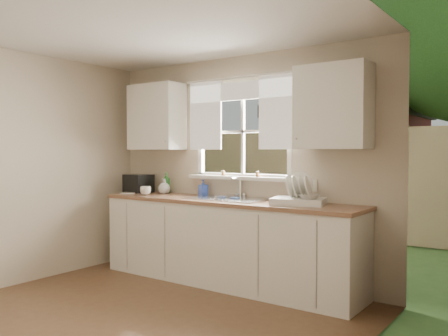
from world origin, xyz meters
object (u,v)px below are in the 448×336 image
Objects in this scene: dish_rack at (299,198)px; soap_bottle_a at (166,183)px; cup at (146,191)px; black_appliance at (139,183)px.

soap_bottle_a is (-1.90, 0.18, 0.06)m from dish_rack.
cup is at bearing -106.00° from soap_bottle_a.
black_appliance is at bearing 136.77° from cup.
soap_bottle_a is 0.83× the size of black_appliance.
dish_rack is 1.91m from soap_bottle_a.
soap_bottle_a is at bearing 73.96° from cup.
soap_bottle_a is 0.38m from black_appliance.
black_appliance is (-0.33, 0.20, 0.06)m from cup.
cup is 0.39m from black_appliance.
black_appliance is at bearing 178.57° from dish_rack.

